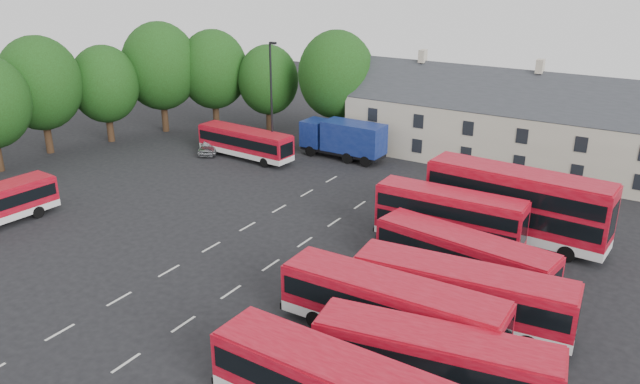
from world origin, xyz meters
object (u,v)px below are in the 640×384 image
(silver_car, at_px, (211,145))
(bus_dd_south, at_px, (449,216))
(lamppost, at_px, (272,99))
(box_truck, at_px, (344,138))

(silver_car, bearing_deg, bus_dd_south, -40.51)
(lamppost, bearing_deg, silver_car, -170.75)
(lamppost, bearing_deg, box_truck, 38.05)
(bus_dd_south, distance_m, silver_car, 29.16)
(box_truck, xyz_separation_m, silver_car, (-12.24, -5.33, -1.32))
(box_truck, height_order, silver_car, box_truck)
(bus_dd_south, height_order, silver_car, bus_dd_south)
(bus_dd_south, relative_size, silver_car, 2.26)
(silver_car, distance_m, lamppost, 8.71)
(box_truck, height_order, lamppost, lamppost)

